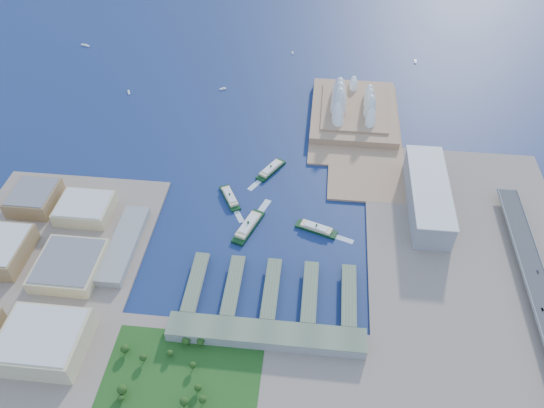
# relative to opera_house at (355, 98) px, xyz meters

# --- Properties ---
(ground) EXTENTS (3000.00, 3000.00, 0.00)m
(ground) POSITION_rel_opera_house_xyz_m (-105.00, -280.00, -32.00)
(ground) COLOR #101E4D
(ground) RESTS_ON ground
(west_land) EXTENTS (220.00, 390.00, 3.00)m
(west_land) POSITION_rel_opera_house_xyz_m (-355.00, -385.00, -30.50)
(west_land) COLOR gray
(west_land) RESTS_ON ground
(east_land) EXTENTS (240.00, 500.00, 3.00)m
(east_land) POSITION_rel_opera_house_xyz_m (135.00, -330.00, -30.50)
(east_land) COLOR gray
(east_land) RESTS_ON ground
(peninsula) EXTENTS (135.00, 220.00, 3.00)m
(peninsula) POSITION_rel_opera_house_xyz_m (2.50, -20.00, -30.50)
(peninsula) COLOR #A37C59
(peninsula) RESTS_ON ground
(opera_house) EXTENTS (134.00, 180.00, 58.00)m
(opera_house) POSITION_rel_opera_house_xyz_m (0.00, 0.00, 0.00)
(opera_house) COLOR white
(opera_house) RESTS_ON peninsula
(toaster_building) EXTENTS (45.00, 155.00, 35.00)m
(toaster_building) POSITION_rel_opera_house_xyz_m (90.00, -200.00, -11.50)
(toaster_building) COLOR gray
(toaster_building) RESTS_ON east_land
(expressway) EXTENTS (26.00, 340.00, 11.85)m
(expressway) POSITION_rel_opera_house_xyz_m (195.00, -340.00, -23.07)
(expressway) COLOR gray
(expressway) RESTS_ON east_land
(west_buildings) EXTENTS (200.00, 280.00, 27.00)m
(west_buildings) POSITION_rel_opera_house_xyz_m (-355.00, -350.00, -15.50)
(west_buildings) COLOR olive
(west_buildings) RESTS_ON west_land
(ferry_wharves) EXTENTS (184.00, 90.00, 9.30)m
(ferry_wharves) POSITION_rel_opera_house_xyz_m (-91.00, -355.00, -27.35)
(ferry_wharves) COLOR #58684F
(ferry_wharves) RESTS_ON ground
(terminal_building) EXTENTS (200.00, 28.00, 12.00)m
(terminal_building) POSITION_rel_opera_house_xyz_m (-90.00, -415.00, -23.00)
(terminal_building) COLOR gray
(terminal_building) RESTS_ON south_land
(park) EXTENTS (150.00, 110.00, 16.00)m
(park) POSITION_rel_opera_house_xyz_m (-165.00, -470.00, -21.00)
(park) COLOR #194714
(park) RESTS_ON south_land
(ferry_a) EXTENTS (35.06, 50.36, 9.51)m
(ferry_a) POSITION_rel_opera_house_xyz_m (-160.83, -210.55, -27.25)
(ferry_a) COLOR black
(ferry_a) RESTS_ON ground
(ferry_b) EXTENTS (38.22, 52.13, 9.95)m
(ferry_b) POSITION_rel_opera_house_xyz_m (-113.66, -148.70, -27.03)
(ferry_b) COLOR black
(ferry_b) RESTS_ON ground
(ferry_c) EXTENTS (35.20, 62.90, 11.58)m
(ferry_c) POSITION_rel_opera_house_xyz_m (-129.52, -260.69, -26.21)
(ferry_c) COLOR black
(ferry_c) RESTS_ON ground
(ferry_d) EXTENTS (53.24, 29.19, 9.79)m
(ferry_d) POSITION_rel_opera_house_xyz_m (-46.42, -255.04, -27.11)
(ferry_d) COLOR black
(ferry_d) RESTS_ON ground
(boat_a) EXTENTS (7.79, 12.72, 2.41)m
(boat_a) POSITION_rel_opera_house_xyz_m (-369.98, 27.62, -30.80)
(boat_a) COLOR white
(boat_a) RESTS_ON ground
(boat_b) EXTENTS (10.79, 7.94, 2.78)m
(boat_b) POSITION_rel_opera_house_xyz_m (-216.44, 54.64, -30.61)
(boat_b) COLOR white
(boat_b) RESTS_ON ground
(boat_c) EXTENTS (4.79, 12.68, 2.79)m
(boat_c) POSITION_rel_opera_house_xyz_m (112.21, 183.22, -30.61)
(boat_c) COLOR white
(boat_c) RESTS_ON ground
(boat_d) EXTENTS (18.23, 9.40, 3.02)m
(boat_d) POSITION_rel_opera_house_xyz_m (-501.25, 180.33, -30.49)
(boat_d) COLOR white
(boat_d) RESTS_ON ground
(boat_e) EXTENTS (3.91, 9.66, 2.31)m
(boat_e) POSITION_rel_opera_house_xyz_m (-110.49, 191.93, -30.85)
(boat_e) COLOR white
(boat_e) RESTS_ON ground
(car_b) EXTENTS (1.35, 3.86, 1.27)m
(car_b) POSITION_rel_opera_house_xyz_m (191.00, -358.39, -16.51)
(car_b) COLOR slate
(car_b) RESTS_ON expressway
(car_c) EXTENTS (1.80, 4.43, 1.29)m
(car_c) POSITION_rel_opera_house_xyz_m (199.00, -307.04, -16.51)
(car_c) COLOR slate
(car_c) RESTS_ON expressway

